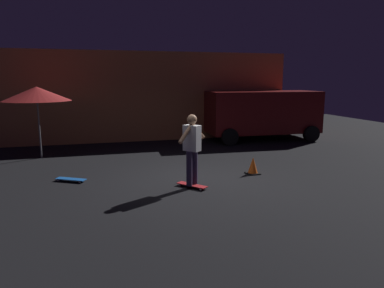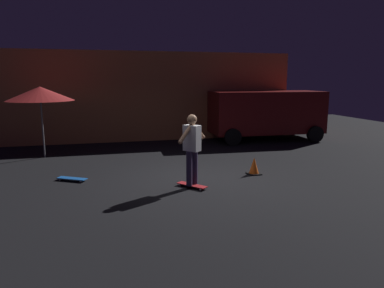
% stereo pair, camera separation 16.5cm
% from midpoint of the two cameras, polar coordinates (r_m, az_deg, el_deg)
% --- Properties ---
extents(ground_plane, '(28.00, 28.00, 0.00)m').
position_cam_midpoint_polar(ground_plane, '(9.11, 0.01, -5.85)').
color(ground_plane, black).
extents(low_building, '(11.96, 4.36, 3.63)m').
position_cam_midpoint_polar(low_building, '(16.94, -8.09, 7.81)').
color(low_building, '#C67A47').
rests_on(low_building, ground_plane).
extents(parked_van, '(4.68, 2.37, 2.03)m').
position_cam_midpoint_polar(parked_van, '(15.32, 10.82, 5.01)').
color(parked_van, maroon).
rests_on(parked_van, ground_plane).
extents(patio_umbrella, '(2.10, 2.10, 2.30)m').
position_cam_midpoint_polar(patio_umbrella, '(12.45, -23.85, 7.32)').
color(patio_umbrella, slate).
rests_on(patio_umbrella, ground_plane).
extents(skateboard_ridden, '(0.65, 0.73, 0.07)m').
position_cam_midpoint_polar(skateboard_ridden, '(8.54, -0.56, -6.58)').
color(skateboard_ridden, '#AD1E23').
rests_on(skateboard_ridden, ground_plane).
extents(skateboard_spare, '(0.77, 0.57, 0.07)m').
position_cam_midpoint_polar(skateboard_spare, '(9.55, -19.22, -5.33)').
color(skateboard_spare, '#1959B2').
rests_on(skateboard_spare, ground_plane).
extents(skater, '(0.82, 0.69, 1.67)m').
position_cam_midpoint_polar(skater, '(8.30, -0.57, -0.09)').
color(skater, '#382D4C').
rests_on(skater, skateboard_ridden).
extents(traffic_cone, '(0.34, 0.34, 0.46)m').
position_cam_midpoint_polar(traffic_cone, '(9.82, 9.20, -3.51)').
color(traffic_cone, black).
rests_on(traffic_cone, ground_plane).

